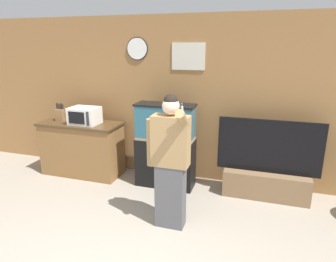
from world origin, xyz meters
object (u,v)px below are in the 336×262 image
at_px(aquarium_on_stand, 165,146).
at_px(person_standing, 170,161).
at_px(microwave, 85,116).
at_px(tv_on_stand, 266,175).
at_px(counter_island, 82,148).
at_px(knife_block, 60,115).

bearing_deg(aquarium_on_stand, person_standing, -69.13).
xyz_separation_m(microwave, tv_on_stand, (2.88, 0.12, -0.70)).
bearing_deg(microwave, counter_island, 161.90).
bearing_deg(aquarium_on_stand, counter_island, 179.39).
height_order(counter_island, microwave, microwave).
bearing_deg(knife_block, aquarium_on_stand, -0.37).
bearing_deg(aquarium_on_stand, microwave, -179.02).
bearing_deg(knife_block, tv_on_stand, 1.50).
height_order(counter_island, aquarium_on_stand, aquarium_on_stand).
distance_m(microwave, tv_on_stand, 2.97).
xyz_separation_m(counter_island, knife_block, (-0.38, -0.00, 0.56)).
distance_m(counter_island, person_standing, 2.19).
bearing_deg(tv_on_stand, aquarium_on_stand, -176.16).
xyz_separation_m(aquarium_on_stand, tv_on_stand, (1.51, 0.10, -0.32)).
bearing_deg(counter_island, microwave, -18.10).
bearing_deg(person_standing, aquarium_on_stand, 110.87).
xyz_separation_m(microwave, aquarium_on_stand, (1.38, 0.02, -0.39)).
relative_size(counter_island, microwave, 2.97).
height_order(counter_island, tv_on_stand, tv_on_stand).
relative_size(microwave, aquarium_on_stand, 0.35).
bearing_deg(counter_island, knife_block, -179.42).
xyz_separation_m(microwave, person_standing, (1.77, -1.00, -0.19)).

